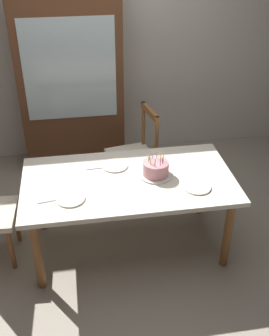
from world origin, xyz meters
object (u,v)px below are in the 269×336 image
at_px(plate_near_guest, 197,187).
at_px(plate_far_side, 115,166).
at_px(plate_near_celebrant, 71,199).
at_px(china_cabinet, 71,86).
at_px(dining_table, 129,187).
at_px(birthday_cake, 156,169).
at_px(chair_spindle_back, 134,156).

bearing_deg(plate_near_guest, plate_far_side, 145.41).
relative_size(plate_far_side, plate_near_guest, 1.00).
bearing_deg(plate_near_celebrant, china_cabinet, 87.61).
height_order(dining_table, birthday_cake, birthday_cake).
bearing_deg(dining_table, birthday_cake, 4.81).
distance_m(birthday_cake, plate_far_side, 0.37).
bearing_deg(china_cabinet, chair_spindle_back, -53.49).
distance_m(birthday_cake, china_cabinet, 1.67).
distance_m(plate_far_side, chair_spindle_back, 0.69).
distance_m(birthday_cake, plate_near_guest, 0.37).
xyz_separation_m(birthday_cake, plate_far_side, (-0.32, 0.19, -0.05)).
bearing_deg(chair_spindle_back, china_cabinet, 126.51).
bearing_deg(plate_near_celebrant, plate_far_side, 47.01).
distance_m(dining_table, birthday_cake, 0.27).
distance_m(dining_table, chair_spindle_back, 0.83).
relative_size(plate_near_celebrant, plate_far_side, 1.00).
bearing_deg(plate_far_side, dining_table, -67.49).
bearing_deg(plate_near_celebrant, birthday_cake, 17.92).
height_order(birthday_cake, chair_spindle_back, chair_spindle_back).
bearing_deg(china_cabinet, birthday_cake, -67.71).
height_order(plate_near_celebrant, china_cabinet, china_cabinet).
bearing_deg(plate_far_side, plate_near_celebrant, -132.99).
bearing_deg(china_cabinet, plate_far_side, -76.86).
bearing_deg(chair_spindle_back, plate_near_guest, -70.65).
bearing_deg(birthday_cake, china_cabinet, 112.29).
distance_m(dining_table, china_cabinet, 1.64).
relative_size(plate_far_side, china_cabinet, 0.12).
xyz_separation_m(birthday_cake, chair_spindle_back, (-0.06, 0.77, -0.32)).
xyz_separation_m(plate_far_side, chair_spindle_back, (0.25, 0.58, -0.27)).
height_order(plate_far_side, plate_near_guest, same).
distance_m(plate_near_celebrant, chair_spindle_back, 1.22).
relative_size(plate_near_guest, chair_spindle_back, 0.23).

